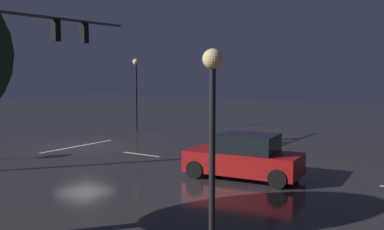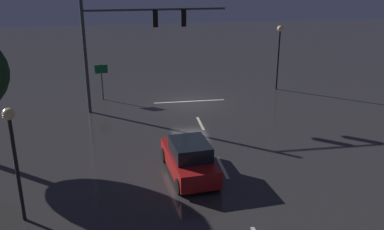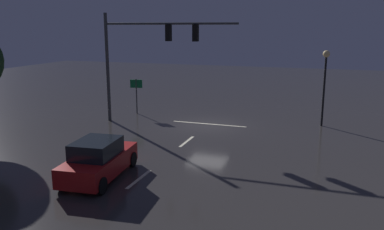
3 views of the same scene
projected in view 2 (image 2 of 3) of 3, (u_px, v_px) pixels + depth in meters
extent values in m
plane|color=#2D2B2B|center=(190.00, 103.00, 29.74)|extent=(80.00, 80.00, 0.00)
cylinder|color=#383A3D|center=(86.00, 58.00, 26.74)|extent=(0.22, 0.22, 7.20)
cylinder|color=#383A3D|center=(155.00, 9.00, 26.42)|extent=(8.87, 0.14, 0.14)
cube|color=black|center=(155.00, 19.00, 26.61)|extent=(0.32, 0.36, 1.00)
sphere|color=black|center=(155.00, 13.00, 26.68)|extent=(0.20, 0.20, 0.20)
sphere|color=yellow|center=(155.00, 18.00, 26.79)|extent=(0.20, 0.20, 0.20)
sphere|color=black|center=(155.00, 24.00, 26.90)|extent=(0.20, 0.20, 0.20)
cube|color=black|center=(183.00, 18.00, 26.88)|extent=(0.32, 0.36, 1.00)
sphere|color=black|center=(183.00, 13.00, 26.95)|extent=(0.20, 0.20, 0.20)
sphere|color=yellow|center=(183.00, 18.00, 27.06)|extent=(0.20, 0.20, 0.20)
sphere|color=black|center=(183.00, 23.00, 27.17)|extent=(0.20, 0.20, 0.20)
cube|color=beige|center=(200.00, 123.00, 26.03)|extent=(0.16, 2.20, 0.01)
cube|color=beige|center=(223.00, 168.00, 20.46)|extent=(0.16, 2.20, 0.01)
cube|color=beige|center=(189.00, 101.00, 30.09)|extent=(5.00, 0.16, 0.01)
cube|color=maroon|center=(189.00, 162.00, 19.68)|extent=(2.22, 4.46, 0.80)
cube|color=black|center=(190.00, 149.00, 19.25)|extent=(1.80, 2.25, 0.68)
cylinder|color=black|center=(164.00, 155.00, 21.03)|extent=(0.29, 0.70, 0.68)
cylinder|color=black|center=(197.00, 151.00, 21.44)|extent=(0.29, 0.70, 0.68)
cylinder|color=black|center=(179.00, 186.00, 18.12)|extent=(0.29, 0.70, 0.68)
cylinder|color=black|center=(217.00, 181.00, 18.53)|extent=(0.29, 0.70, 0.68)
sphere|color=#F9EFC6|center=(166.00, 144.00, 21.44)|extent=(0.20, 0.20, 0.20)
sphere|color=#F9EFC6|center=(191.00, 142.00, 21.75)|extent=(0.20, 0.20, 0.20)
cylinder|color=black|center=(278.00, 61.00, 32.17)|extent=(0.14, 0.14, 4.46)
sphere|color=#F9D88C|center=(280.00, 29.00, 31.34)|extent=(0.44, 0.44, 0.44)
cylinder|color=black|center=(17.00, 171.00, 15.68)|extent=(0.14, 0.14, 4.12)
sphere|color=#F9D88C|center=(8.00, 114.00, 14.91)|extent=(0.44, 0.44, 0.44)
cylinder|color=#383A3D|center=(102.00, 82.00, 30.08)|extent=(0.09, 0.09, 2.57)
cube|color=#0F6033|center=(101.00, 69.00, 29.76)|extent=(0.90, 0.22, 0.60)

